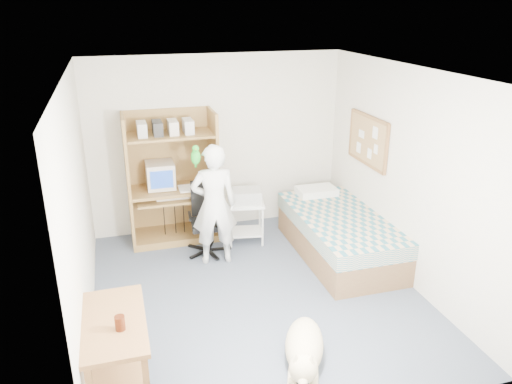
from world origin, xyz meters
TOP-DOWN VIEW (x-y plane):
  - floor at (0.00, 0.00)m, footprint 4.00×4.00m
  - wall_back at (0.00, 2.00)m, footprint 3.60×0.02m
  - wall_right at (1.80, 0.00)m, footprint 0.02×4.00m
  - wall_left at (-1.80, 0.00)m, footprint 0.02×4.00m
  - ceiling at (0.00, 0.00)m, footprint 3.60×4.00m
  - computer_hutch at (-0.70, 1.74)m, footprint 1.20×0.63m
  - bed at (1.30, 0.62)m, footprint 1.02×2.02m
  - side_desk at (-1.55, -1.20)m, footprint 0.50×1.00m
  - corkboard at (1.77, 0.90)m, footprint 0.04×0.94m
  - office_chair at (-0.34, 1.19)m, footprint 0.53×0.53m
  - person at (-0.29, 0.89)m, footprint 0.60×0.43m
  - parrot at (-0.49, 0.91)m, footprint 0.11×0.20m
  - dog at (0.07, -1.28)m, footprint 0.61×1.04m
  - printer_cart at (0.23, 1.33)m, footprint 0.55×0.48m
  - printer at (0.23, 1.33)m, footprint 0.47×0.39m
  - crt_monitor at (-0.85, 1.75)m, footprint 0.37×0.40m
  - keyboard at (-0.72, 1.58)m, footprint 0.45×0.16m
  - pencil_cup at (-0.35, 1.65)m, footprint 0.08×0.08m
  - drink_glass at (-1.50, -1.34)m, footprint 0.08×0.08m
  - floor_box_b at (-1.50, -0.99)m, footprint 0.21×0.24m

SIDE VIEW (x-z plane):
  - floor at x=0.00m, z-range 0.00..0.00m
  - floor_box_b at x=-1.50m, z-range 0.00..0.08m
  - dog at x=0.07m, z-range -0.03..0.39m
  - bed at x=1.30m, z-range -0.04..0.62m
  - office_chair at x=-0.34m, z-range -0.13..0.80m
  - printer_cart at x=0.23m, z-range 0.10..0.69m
  - side_desk at x=-1.55m, z-range 0.12..0.87m
  - keyboard at x=-0.72m, z-range 0.66..0.69m
  - printer at x=0.23m, z-range 0.59..0.77m
  - person at x=-0.29m, z-range 0.00..1.56m
  - drink_glass at x=-1.50m, z-range 0.75..0.87m
  - pencil_cup at x=-0.35m, z-range 0.76..0.88m
  - computer_hutch at x=-0.70m, z-range -0.08..1.72m
  - crt_monitor at x=-0.85m, z-range 0.77..1.12m
  - wall_back at x=0.00m, z-range 0.00..2.50m
  - wall_right at x=1.80m, z-range 0.00..2.50m
  - wall_left at x=-1.80m, z-range 0.00..2.50m
  - parrot at x=-0.49m, z-range 1.27..1.59m
  - corkboard at x=1.77m, z-range 1.12..1.78m
  - ceiling at x=0.00m, z-range 2.49..2.51m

